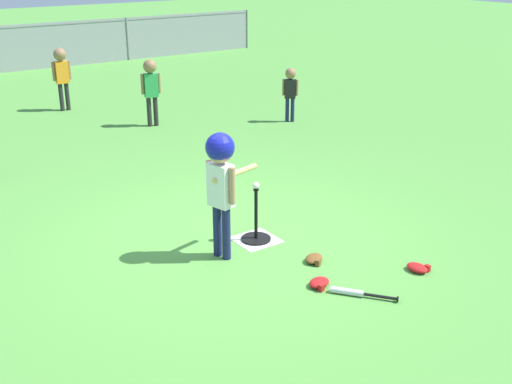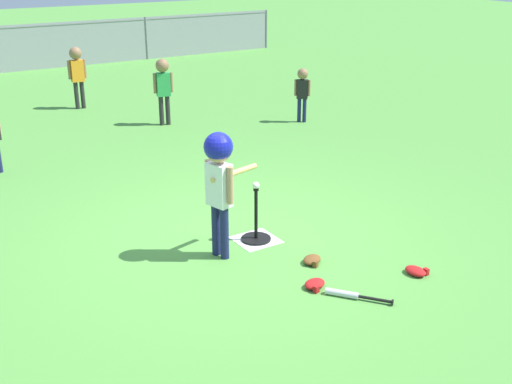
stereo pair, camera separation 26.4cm
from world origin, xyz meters
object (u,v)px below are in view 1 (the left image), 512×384
Objects in this scene: fielder_deep_right at (61,71)px; baseball_on_tee at (256,185)px; batting_tee at (256,232)px; glove_by_plate at (314,259)px; spare_bat_silver at (354,293)px; glove_tossed_aside at (319,283)px; fielder_near_right at (290,87)px; fielder_deep_center at (151,84)px; batter_child at (221,170)px; glove_near_bats at (418,268)px.

baseball_on_tee is at bearing -92.85° from fielder_deep_right.
glove_by_plate is (0.18, -0.75, -0.05)m from batting_tee.
spare_bat_silver is 2.04× the size of glove_tossed_aside.
fielder_near_right is 6.00m from glove_tossed_aside.
batting_tee is 6.91m from fielder_deep_right.
batting_tee is at bearing -92.85° from fielder_deep_right.
batting_tee reaches higher than glove_tossed_aside.
fielder_deep_right is 2.31× the size of spare_bat_silver.
glove_tossed_aside is at bearing -102.21° from fielder_deep_center.
batter_child is at bearing -166.03° from batting_tee.
fielder_near_right reaches higher than spare_bat_silver.
fielder_deep_center reaches higher than spare_bat_silver.
fielder_deep_right is (0.34, 6.87, 0.67)m from batting_tee.
baseball_on_tee is 6.88m from fielder_deep_right.
baseball_on_tee is 0.06× the size of fielder_deep_center.
baseball_on_tee is (0.00, 0.00, 0.54)m from batting_tee.
fielder_near_right reaches higher than batting_tee.
fielder_deep_right is at bearing 87.15° from baseball_on_tee.
fielder_deep_right reaches higher than fielder_deep_center.
fielder_near_right is at bearing 54.70° from glove_tossed_aside.
fielder_deep_center reaches higher than batting_tee.
glove_near_bats is 0.91× the size of glove_tossed_aside.
spare_bat_silver is (0.05, -1.46, -0.59)m from baseball_on_tee.
batter_child is 2.53× the size of spare_bat_silver.
baseball_on_tee is 0.97m from glove_by_plate.
batter_child is at bearing 112.42° from spare_bat_silver.
glove_near_bats is at bearing -0.77° from spare_bat_silver.
glove_by_plate is (-3.18, -4.47, -0.58)m from fielder_near_right.
fielder_near_right is at bearing 44.92° from batter_child.
fielder_deep_right is 8.07m from glove_tossed_aside.
fielder_near_right is at bearing 54.62° from glove_by_plate.
glove_near_bats is (0.88, -1.47, -0.59)m from baseball_on_tee.
glove_near_bats is 1.02m from glove_tossed_aside.
spare_bat_silver is at bearing -87.99° from batting_tee.
batter_child is (-0.50, -0.12, 0.30)m from baseball_on_tee.
fielder_near_right is 5.51m from glove_by_plate.
glove_near_bats reaches higher than spare_bat_silver.
glove_by_plate and glove_tossed_aside have the same top height.
batting_tee reaches higher than spare_bat_silver.
fielder_deep_right is at bearing 133.75° from fielder_near_right.
batter_child is at bearing 137.50° from glove_by_plate.
fielder_deep_right reaches higher than glove_tossed_aside.
glove_near_bats is at bearing -46.14° from glove_by_plate.
glove_near_bats is (-0.33, -6.34, -0.71)m from fielder_deep_center.
baseball_on_tee is 0.29× the size of glove_tossed_aside.
fielder_deep_right is (-0.87, 2.00, 0.02)m from fielder_deep_center.
fielder_deep_right reaches higher than glove_by_plate.
glove_tossed_aside is (-3.45, -4.87, -0.58)m from fielder_near_right.
fielder_deep_right is 4.70× the size of glove_tossed_aside.
batter_child is 1.12× the size of fielder_deep_center.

